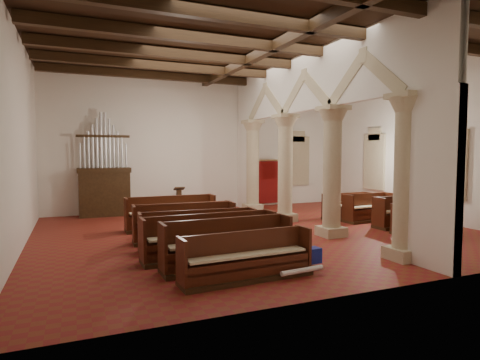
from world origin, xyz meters
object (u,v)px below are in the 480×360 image
object	(u,v)px
pipe_organ	(104,183)
nave_pew_0	(247,264)
lectern	(179,201)
processional_banner	(282,190)
aisle_pew_0	(420,223)

from	to	relation	value
pipe_organ	nave_pew_0	bearing A→B (deg)	-78.04
lectern	processional_banner	world-z (taller)	processional_banner
processional_banner	nave_pew_0	distance (m)	11.27
nave_pew_0	aisle_pew_0	world-z (taller)	nave_pew_0
processional_banner	nave_pew_0	xyz separation A→B (m)	(-6.04, -9.51, -0.50)
lectern	aisle_pew_0	bearing A→B (deg)	-50.41
lectern	nave_pew_0	xyz separation A→B (m)	(-1.04, -9.93, -0.14)
lectern	aisle_pew_0	xyz separation A→B (m)	(6.14, -7.71, -0.13)
pipe_organ	processional_banner	xyz separation A→B (m)	(8.14, -0.44, -0.55)
lectern	aisle_pew_0	world-z (taller)	lectern
processional_banner	aisle_pew_0	size ratio (longest dim) A/B	1.27
pipe_organ	nave_pew_0	size ratio (longest dim) A/B	1.51
lectern	aisle_pew_0	size ratio (longest dim) A/B	0.55
nave_pew_0	aisle_pew_0	bearing A→B (deg)	14.20
pipe_organ	aisle_pew_0	distance (m)	12.12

